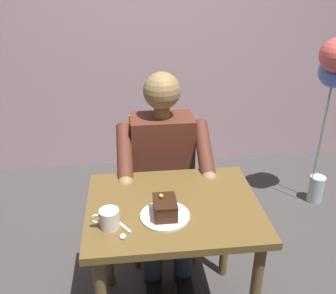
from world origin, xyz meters
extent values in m
cube|color=brown|center=(0.00, 0.00, 0.70)|extent=(0.81, 0.63, 0.04)
cylinder|color=brown|center=(-0.34, -0.26, 0.35)|extent=(0.05, 0.05, 0.70)
cylinder|color=brown|center=(0.34, -0.26, 0.35)|extent=(0.05, 0.05, 0.70)
cube|color=brown|center=(0.00, -0.56, 0.41)|extent=(0.42, 0.42, 0.04)
cube|color=brown|center=(0.00, -0.75, 0.66)|extent=(0.38, 0.04, 0.45)
cylinder|color=brown|center=(-0.18, -0.38, 0.21)|extent=(0.04, 0.04, 0.41)
cylinder|color=brown|center=(0.18, -0.38, 0.21)|extent=(0.04, 0.04, 0.41)
cylinder|color=brown|center=(-0.18, -0.74, 0.21)|extent=(0.04, 0.04, 0.41)
cylinder|color=brown|center=(0.18, -0.74, 0.21)|extent=(0.04, 0.04, 0.41)
cube|color=#55281D|center=(0.00, -0.54, 0.69)|extent=(0.36, 0.22, 0.51)
sphere|color=olive|center=(0.00, -0.54, 1.10)|extent=(0.21, 0.21, 0.21)
cylinder|color=olive|center=(0.00, -0.54, 0.98)|extent=(0.09, 0.09, 0.06)
cylinder|color=#55281D|center=(-0.22, -0.40, 0.80)|extent=(0.08, 0.33, 0.26)
sphere|color=olive|center=(-0.22, -0.24, 0.70)|extent=(0.09, 0.09, 0.09)
cylinder|color=#55281D|center=(0.22, -0.40, 0.80)|extent=(0.08, 0.33, 0.26)
sphere|color=olive|center=(0.22, -0.24, 0.70)|extent=(0.09, 0.09, 0.09)
cylinder|color=#242B3E|center=(-0.09, -0.42, 0.41)|extent=(0.13, 0.38, 0.14)
cylinder|color=#242B3E|center=(0.09, -0.42, 0.41)|extent=(0.13, 0.38, 0.14)
cylinder|color=#242B3E|center=(-0.09, -0.24, 0.20)|extent=(0.11, 0.11, 0.39)
cube|color=black|center=(-0.09, -0.18, 0.03)|extent=(0.09, 0.22, 0.05)
cylinder|color=#242B3E|center=(0.09, -0.24, 0.20)|extent=(0.11, 0.11, 0.39)
cube|color=black|center=(0.09, -0.18, 0.03)|extent=(0.09, 0.22, 0.05)
cylinder|color=white|center=(0.05, 0.09, 0.73)|extent=(0.22, 0.22, 0.01)
cube|color=#462417|center=(0.05, 0.09, 0.77)|extent=(0.10, 0.13, 0.07)
cube|color=black|center=(0.05, 0.09, 0.81)|extent=(0.10, 0.13, 0.01)
sphere|color=gold|center=(0.06, 0.07, 0.82)|extent=(0.02, 0.02, 0.02)
cylinder|color=silver|center=(0.29, 0.13, 0.77)|extent=(0.08, 0.08, 0.09)
torus|color=silver|center=(0.34, 0.13, 0.77)|extent=(0.05, 0.01, 0.05)
cylinder|color=black|center=(0.29, 0.13, 0.80)|extent=(0.07, 0.07, 0.01)
cube|color=silver|center=(0.24, 0.14, 0.73)|extent=(0.07, 0.10, 0.01)
ellipsoid|color=silver|center=(0.24, 0.21, 0.73)|extent=(0.03, 0.04, 0.01)
cylinder|color=#B2C1C6|center=(-1.27, -0.94, 0.11)|extent=(0.12, 0.12, 0.22)
sphere|color=#527AD7|center=(-1.26, -0.98, 1.05)|extent=(0.23, 0.23, 0.23)
cylinder|color=#4C9956|center=(-1.26, -0.98, 0.58)|extent=(0.01, 0.01, 0.72)
cylinder|color=#4C9956|center=(-1.20, -0.91, 0.64)|extent=(0.01, 0.01, 0.85)
camera|label=1|loc=(0.19, 1.42, 1.73)|focal=39.76mm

